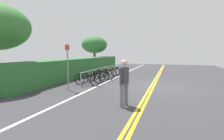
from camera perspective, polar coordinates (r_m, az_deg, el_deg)
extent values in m
cube|color=#353538|center=(10.43, 12.68, -4.94)|extent=(36.32, 13.36, 0.05)
cube|color=gold|center=(10.42, 13.12, -4.82)|extent=(32.69, 0.10, 0.00)
cube|color=gold|center=(10.44, 12.24, -4.78)|extent=(32.69, 0.10, 0.00)
cube|color=white|center=(11.07, -2.42, -4.06)|extent=(32.69, 0.12, 0.00)
cylinder|color=#9EA0A5|center=(9.82, -9.79, -3.16)|extent=(0.05, 0.05, 0.76)
cylinder|color=#9EA0A5|center=(11.14, -6.23, -2.06)|extent=(0.05, 0.05, 0.76)
cylinder|color=#9EA0A5|center=(12.50, -3.43, -1.19)|extent=(0.05, 0.05, 0.76)
cylinder|color=#9EA0A5|center=(13.88, -1.19, -0.49)|extent=(0.05, 0.05, 0.76)
cylinder|color=#9EA0A5|center=(15.29, 0.64, 0.08)|extent=(0.05, 0.05, 0.76)
cylinder|color=#9EA0A5|center=(12.46, -3.44, 0.54)|extent=(5.95, 0.04, 0.04)
torus|color=black|center=(10.57, -10.17, -2.91)|extent=(0.14, 0.68, 0.68)
torus|color=black|center=(10.02, -5.35, -3.31)|extent=(0.14, 0.68, 0.68)
cylinder|color=black|center=(10.34, -8.43, -2.63)|extent=(0.11, 0.59, 0.46)
cylinder|color=black|center=(10.28, -8.14, -1.54)|extent=(0.12, 0.70, 0.07)
cylinder|color=black|center=(10.16, -6.78, -2.85)|extent=(0.06, 0.17, 0.42)
cylinder|color=black|center=(10.12, -6.23, -3.63)|extent=(0.08, 0.37, 0.17)
cylinder|color=black|center=(10.06, -5.91, -2.52)|extent=(0.07, 0.26, 0.29)
cylinder|color=black|center=(10.52, -9.96, -2.13)|extent=(0.05, 0.14, 0.31)
cube|color=black|center=(10.09, -6.47, -1.57)|extent=(0.10, 0.21, 0.05)
cylinder|color=black|center=(10.46, -9.74, -1.08)|extent=(0.46, 0.08, 0.03)
torus|color=black|center=(11.10, -9.01, -2.47)|extent=(0.12, 0.69, 0.68)
torus|color=black|center=(10.77, -4.05, -2.66)|extent=(0.12, 0.69, 0.68)
cylinder|color=black|center=(10.96, -7.19, -2.13)|extent=(0.09, 0.58, 0.47)
cylinder|color=black|center=(10.91, -6.88, -1.08)|extent=(0.10, 0.68, 0.07)
cylinder|color=black|center=(10.85, -5.49, -2.28)|extent=(0.05, 0.17, 0.42)
cylinder|color=black|center=(10.83, -4.93, -3.00)|extent=(0.07, 0.37, 0.17)
cylinder|color=black|center=(10.79, -4.61, -1.94)|extent=(0.06, 0.25, 0.29)
cylinder|color=black|center=(11.06, -8.78, -1.71)|extent=(0.05, 0.14, 0.31)
cube|color=black|center=(10.80, -5.18, -1.06)|extent=(0.10, 0.21, 0.05)
cylinder|color=black|center=(11.02, -8.55, -0.69)|extent=(0.46, 0.07, 0.03)
torus|color=black|center=(11.97, -6.63, -1.72)|extent=(0.13, 0.74, 0.73)
torus|color=black|center=(11.52, -2.54, -1.98)|extent=(0.13, 0.74, 0.73)
cylinder|color=black|center=(11.78, -5.14, -1.41)|extent=(0.09, 0.55, 0.50)
cylinder|color=black|center=(11.73, -4.88, -0.36)|extent=(0.10, 0.65, 0.07)
cylinder|color=black|center=(11.63, -3.74, -1.57)|extent=(0.05, 0.16, 0.45)
cylinder|color=black|center=(11.61, -3.28, -2.31)|extent=(0.07, 0.35, 0.19)
cylinder|color=black|center=(11.55, -3.01, -1.24)|extent=(0.06, 0.24, 0.31)
cylinder|color=black|center=(11.93, -6.44, -0.97)|extent=(0.05, 0.13, 0.33)
cube|color=black|center=(11.58, -3.48, -0.36)|extent=(0.10, 0.21, 0.05)
cylinder|color=black|center=(11.88, -6.26, 0.03)|extent=(0.46, 0.08, 0.03)
torus|color=black|center=(12.80, -4.73, -1.19)|extent=(0.25, 0.74, 0.75)
torus|color=black|center=(12.20, -0.87, -1.51)|extent=(0.25, 0.74, 0.75)
cylinder|color=black|center=(12.56, -3.33, -0.92)|extent=(0.19, 0.58, 0.51)
cylinder|color=black|center=(12.50, -3.08, 0.09)|extent=(0.22, 0.69, 0.07)
cylinder|color=black|center=(12.36, -2.01, -1.10)|extent=(0.08, 0.17, 0.46)
cylinder|color=black|center=(12.31, -1.57, -1.81)|extent=(0.13, 0.37, 0.19)
cylinder|color=black|center=(12.25, -1.32, -0.79)|extent=(0.10, 0.26, 0.32)
cylinder|color=black|center=(12.75, -4.55, -0.47)|extent=(0.07, 0.14, 0.34)
cube|color=black|center=(12.29, -1.76, 0.06)|extent=(0.13, 0.21, 0.05)
cylinder|color=black|center=(12.70, -4.37, 0.47)|extent=(0.45, 0.15, 0.03)
torus|color=black|center=(13.37, -3.78, -1.05)|extent=(0.08, 0.67, 0.67)
torus|color=black|center=(13.02, 0.07, -1.22)|extent=(0.08, 0.67, 0.67)
cylinder|color=black|center=(13.22, -2.36, -0.78)|extent=(0.05, 0.55, 0.46)
cylinder|color=black|center=(13.18, -2.11, 0.07)|extent=(0.06, 0.65, 0.07)
cylinder|color=black|center=(13.11, -1.04, -0.91)|extent=(0.04, 0.16, 0.41)
cylinder|color=black|center=(13.09, -0.61, -1.49)|extent=(0.05, 0.35, 0.17)
cylinder|color=black|center=(13.04, -0.36, -0.63)|extent=(0.04, 0.24, 0.28)
cylinder|color=black|center=(13.34, -3.59, -0.44)|extent=(0.04, 0.13, 0.30)
cube|color=black|center=(13.06, -0.79, 0.09)|extent=(0.09, 0.20, 0.05)
cylinder|color=black|center=(13.30, -3.41, 0.40)|extent=(0.46, 0.04, 0.03)
torus|color=black|center=(14.04, -3.04, -0.67)|extent=(0.26, 0.68, 0.70)
torus|color=black|center=(14.01, 1.08, -0.68)|extent=(0.26, 0.68, 0.70)
cylinder|color=silver|center=(14.01, -1.50, -0.35)|extent=(0.20, 0.56, 0.48)
cylinder|color=silver|center=(13.99, -1.23, 0.50)|extent=(0.24, 0.67, 0.07)
cylinder|color=silver|center=(14.01, -0.09, -0.41)|extent=(0.08, 0.17, 0.43)
cylinder|color=silver|center=(14.02, 0.36, -0.97)|extent=(0.14, 0.36, 0.18)
cylinder|color=silver|center=(14.00, 0.63, -0.12)|extent=(0.11, 0.25, 0.30)
cylinder|color=silver|center=(14.02, -2.83, -0.05)|extent=(0.07, 0.14, 0.32)
cube|color=black|center=(13.98, 0.18, 0.56)|extent=(0.14, 0.21, 0.05)
cylinder|color=silver|center=(14.00, -2.63, 0.77)|extent=(0.45, 0.16, 0.03)
torus|color=black|center=(15.05, -1.04, -0.22)|extent=(0.29, 0.68, 0.71)
torus|color=black|center=(14.43, 2.22, -0.48)|extent=(0.29, 0.68, 0.71)
cylinder|color=orange|center=(14.80, 0.15, 0.00)|extent=(0.23, 0.58, 0.48)
cylinder|color=orange|center=(14.74, 0.36, 0.80)|extent=(0.27, 0.69, 0.07)
cylinder|color=orange|center=(14.59, 1.27, -0.15)|extent=(0.09, 0.17, 0.43)
cylinder|color=orange|center=(14.54, 1.63, -0.72)|extent=(0.16, 0.37, 0.18)
cylinder|color=orange|center=(14.48, 1.85, 0.10)|extent=(0.12, 0.26, 0.30)
cylinder|color=orange|center=(15.00, -0.89, 0.36)|extent=(0.08, 0.14, 0.32)
cube|color=black|center=(14.53, 1.49, 0.78)|extent=(0.14, 0.22, 0.05)
cylinder|color=orange|center=(14.95, -0.73, 1.13)|extent=(0.44, 0.18, 0.03)
cylinder|color=slate|center=(6.22, 3.14, -8.05)|extent=(0.14, 0.14, 0.80)
cylinder|color=slate|center=(6.44, 4.51, -7.59)|extent=(0.14, 0.14, 0.80)
cylinder|color=#3F3F47|center=(6.21, 3.88, -1.66)|extent=(0.32, 0.32, 0.57)
sphere|color=beige|center=(6.17, 3.90, 2.24)|extent=(0.22, 0.22, 0.22)
cylinder|color=#3F3F47|center=(6.05, 2.81, -2.17)|extent=(0.09, 0.09, 0.55)
cylinder|color=#3F3F47|center=(6.37, 4.89, -1.78)|extent=(0.09, 0.09, 0.55)
cylinder|color=gray|center=(9.06, -13.75, 0.83)|extent=(0.06, 0.06, 2.27)
cube|color=red|center=(9.03, -13.90, 6.88)|extent=(0.36, 0.05, 0.24)
cube|color=#2D6B30|center=(14.82, -9.95, 0.99)|extent=(14.95, 1.34, 1.36)
cylinder|color=brown|center=(20.83, -5.50, 3.06)|extent=(0.27, 0.27, 1.85)
ellipsoid|color=#2D6B30|center=(20.83, -5.55, 7.93)|extent=(2.85, 2.85, 1.89)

